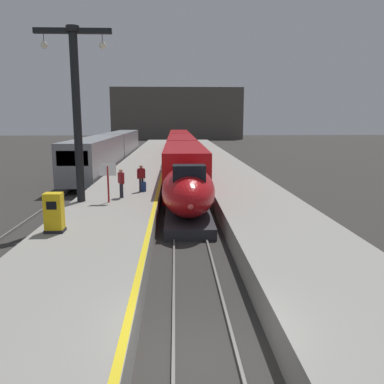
% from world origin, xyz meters
% --- Properties ---
extents(ground_plane, '(260.00, 260.00, 0.00)m').
position_xyz_m(ground_plane, '(0.00, 0.00, 0.00)').
color(ground_plane, '#33302D').
extents(platform_left, '(4.80, 110.00, 1.05)m').
position_xyz_m(platform_left, '(-4.05, 24.75, 0.53)').
color(platform_left, gray).
rests_on(platform_left, ground).
extents(platform_right, '(4.80, 110.00, 1.05)m').
position_xyz_m(platform_right, '(4.05, 24.75, 0.53)').
color(platform_right, gray).
rests_on(platform_right, ground).
extents(platform_left_safety_stripe, '(0.20, 107.80, 0.01)m').
position_xyz_m(platform_left_safety_stripe, '(-1.77, 24.75, 1.05)').
color(platform_left_safety_stripe, yellow).
rests_on(platform_left_safety_stripe, platform_left).
extents(rail_main_left, '(0.08, 110.00, 0.12)m').
position_xyz_m(rail_main_left, '(-0.75, 27.50, 0.06)').
color(rail_main_left, slate).
rests_on(rail_main_left, ground).
extents(rail_main_right, '(0.08, 110.00, 0.12)m').
position_xyz_m(rail_main_right, '(0.75, 27.50, 0.06)').
color(rail_main_right, slate).
rests_on(rail_main_right, ground).
extents(rail_secondary_left, '(0.08, 110.00, 0.12)m').
position_xyz_m(rail_secondary_left, '(-8.85, 27.50, 0.06)').
color(rail_secondary_left, slate).
rests_on(rail_secondary_left, ground).
extents(rail_secondary_right, '(0.08, 110.00, 0.12)m').
position_xyz_m(rail_secondary_right, '(-7.35, 27.50, 0.06)').
color(rail_secondary_right, slate).
rests_on(rail_secondary_right, ground).
extents(highspeed_train_main, '(2.92, 56.63, 3.60)m').
position_xyz_m(highspeed_train_main, '(0.00, 36.71, 1.96)').
color(highspeed_train_main, '#B20F14').
rests_on(highspeed_train_main, ground).
extents(regional_train_adjacent, '(2.85, 36.60, 3.80)m').
position_xyz_m(regional_train_adjacent, '(-8.10, 38.76, 2.13)').
color(regional_train_adjacent, gray).
rests_on(regional_train_adjacent, ground).
extents(station_column_mid, '(4.00, 0.68, 9.21)m').
position_xyz_m(station_column_mid, '(-5.90, 13.57, 6.59)').
color(station_column_mid, black).
rests_on(station_column_mid, platform_left).
extents(passenger_near_edge, '(0.50, 0.38, 1.69)m').
position_xyz_m(passenger_near_edge, '(-2.81, 16.46, 2.04)').
color(passenger_near_edge, '#23232D').
rests_on(passenger_near_edge, platform_left).
extents(passenger_mid_platform, '(0.40, 0.48, 1.69)m').
position_xyz_m(passenger_mid_platform, '(-3.80, 14.52, 2.04)').
color(passenger_mid_platform, '#23232D').
rests_on(passenger_mid_platform, platform_left).
extents(rolling_suitcase, '(0.40, 0.22, 0.98)m').
position_xyz_m(rolling_suitcase, '(-2.72, 16.49, 1.35)').
color(rolling_suitcase, navy).
rests_on(rolling_suitcase, platform_left).
extents(ticket_machine_yellow, '(0.76, 0.62, 1.60)m').
position_xyz_m(ticket_machine_yellow, '(-5.55, 7.47, 1.79)').
color(ticket_machine_yellow, yellow).
rests_on(ticket_machine_yellow, platform_left).
extents(departure_info_board, '(0.90, 0.10, 2.12)m').
position_xyz_m(departure_info_board, '(-4.33, 13.21, 2.56)').
color(departure_info_board, maroon).
rests_on(departure_info_board, platform_left).
extents(terminus_back_wall, '(36.00, 2.00, 14.00)m').
position_xyz_m(terminus_back_wall, '(0.00, 102.00, 7.00)').
color(terminus_back_wall, '#4C4742').
rests_on(terminus_back_wall, ground).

